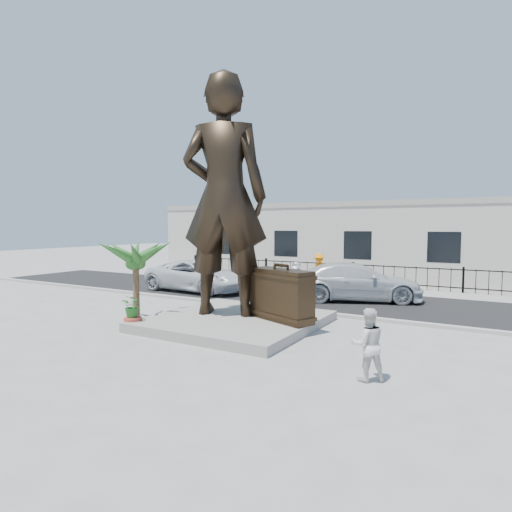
{
  "coord_description": "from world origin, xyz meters",
  "views": [
    {
      "loc": [
        7.06,
        -10.27,
        3.31
      ],
      "look_at": [
        0.0,
        2.0,
        2.3
      ],
      "focal_mm": 30.0,
      "sensor_mm": 36.0,
      "label": 1
    }
  ],
  "objects": [
    {
      "name": "fence",
      "position": [
        0.0,
        12.8,
        0.6
      ],
      "size": [
        22.0,
        0.1,
        1.2
      ],
      "primitive_type": "cube",
      "color": "black",
      "rests_on": "ground"
    },
    {
      "name": "worker",
      "position": [
        -1.67,
        11.94,
        0.89
      ],
      "size": [
        1.22,
        0.83,
        1.75
      ],
      "primitive_type": "imported",
      "rotation": [
        0.0,
        0.0,
        -0.17
      ],
      "color": "orange",
      "rests_on": "far_sidewalk"
    },
    {
      "name": "tourist",
      "position": [
        4.67,
        -1.34,
        0.78
      ],
      "size": [
        0.96,
        0.91,
        1.57
      ],
      "primitive_type": "imported",
      "rotation": [
        0.0,
        0.0,
        3.71
      ],
      "color": "silver",
      "rests_on": "ground"
    },
    {
      "name": "curb",
      "position": [
        0.0,
        4.5,
        0.06
      ],
      "size": [
        40.0,
        0.25,
        0.12
      ],
      "primitive_type": "cube",
      "color": "#A5A399",
      "rests_on": "ground"
    },
    {
      "name": "car_silver",
      "position": [
        1.54,
        8.17,
        0.83
      ],
      "size": [
        6.12,
        4.32,
        1.65
      ],
      "primitive_type": "imported",
      "rotation": [
        0.0,
        0.0,
        1.97
      ],
      "color": "silver",
      "rests_on": "street"
    },
    {
      "name": "suitcase",
      "position": [
        1.05,
        1.76,
        1.12
      ],
      "size": [
        2.42,
        1.56,
        1.63
      ],
      "primitive_type": "cube",
      "rotation": [
        0.0,
        0.0,
        -0.39
      ],
      "color": "black",
      "rests_on": "plinth"
    },
    {
      "name": "planter",
      "position": [
        -3.0,
        -0.62,
        0.2
      ],
      "size": [
        0.56,
        0.56,
        0.4
      ],
      "primitive_type": "cylinder",
      "color": "#B4412F",
      "rests_on": "ground"
    },
    {
      "name": "street",
      "position": [
        0.0,
        8.0,
        0.01
      ],
      "size": [
        40.0,
        7.0,
        0.01
      ],
      "primitive_type": "cube",
      "color": "black",
      "rests_on": "ground"
    },
    {
      "name": "ground",
      "position": [
        0.0,
        0.0,
        0.0
      ],
      "size": [
        100.0,
        100.0,
        0.0
      ],
      "primitive_type": "plane",
      "color": "#9E9991",
      "rests_on": "ground"
    },
    {
      "name": "shrub",
      "position": [
        -3.0,
        -0.62,
        0.76
      ],
      "size": [
        0.65,
        0.57,
        0.72
      ],
      "primitive_type": "imported",
      "rotation": [
        0.0,
        0.0,
        0.01
      ],
      "color": "#246B22",
      "rests_on": "planter"
    },
    {
      "name": "palm_tree",
      "position": [
        -3.94,
        0.46,
        0.0
      ],
      "size": [
        1.8,
        1.8,
        3.2
      ],
      "primitive_type": null,
      "color": "#275D22",
      "rests_on": "ground"
    },
    {
      "name": "building",
      "position": [
        0.0,
        17.0,
        2.2
      ],
      "size": [
        28.0,
        7.0,
        4.4
      ],
      "primitive_type": "cube",
      "color": "silver",
      "rests_on": "ground"
    },
    {
      "name": "statue",
      "position": [
        -1.06,
        1.68,
        4.28
      ],
      "size": [
        3.37,
        2.77,
        7.95
      ],
      "primitive_type": "imported",
      "rotation": [
        0.0,
        0.0,
        3.48
      ],
      "color": "black",
      "rests_on": "plinth"
    },
    {
      "name": "plinth",
      "position": [
        -0.5,
        1.5,
        0.15
      ],
      "size": [
        5.2,
        5.2,
        0.3
      ],
      "primitive_type": "cube",
      "color": "gray",
      "rests_on": "ground"
    },
    {
      "name": "car_white",
      "position": [
        -6.19,
        6.85,
        0.79
      ],
      "size": [
        5.75,
        2.96,
        1.55
      ],
      "primitive_type": "imported",
      "rotation": [
        0.0,
        0.0,
        1.5
      ],
      "color": "silver",
      "rests_on": "street"
    },
    {
      "name": "far_sidewalk",
      "position": [
        0.0,
        12.0,
        0.01
      ],
      "size": [
        40.0,
        2.5,
        0.02
      ],
      "primitive_type": "cube",
      "color": "#9E9991",
      "rests_on": "ground"
    }
  ]
}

